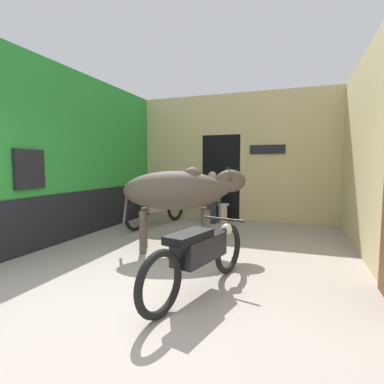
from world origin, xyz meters
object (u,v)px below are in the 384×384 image
(cow, at_px, (180,191))
(motorcycle_far, at_px, (157,207))
(motorcycle_near, at_px, (200,253))
(plastic_stool, at_px, (223,212))
(shopkeeper_seated, at_px, (212,195))

(cow, relative_size, motorcycle_far, 0.99)
(motorcycle_near, relative_size, plastic_stool, 4.33)
(motorcycle_far, xyz_separation_m, shopkeeper_seated, (1.15, 0.77, 0.25))
(cow, height_order, shopkeeper_seated, cow)
(shopkeeper_seated, relative_size, plastic_stool, 2.72)
(plastic_stool, bearing_deg, motorcycle_near, -79.85)
(motorcycle_far, xyz_separation_m, plastic_stool, (1.41, 0.89, -0.19))
(cow, xyz_separation_m, shopkeeper_seated, (-0.16, 2.52, -0.33))
(motorcycle_near, relative_size, shopkeeper_seated, 1.60)
(motorcycle_far, height_order, plastic_stool, motorcycle_far)
(motorcycle_near, distance_m, shopkeeper_seated, 4.18)
(motorcycle_near, height_order, motorcycle_far, motorcycle_near)
(motorcycle_far, bearing_deg, plastic_stool, 32.23)
(plastic_stool, bearing_deg, motorcycle_far, -147.77)
(motorcycle_near, bearing_deg, cow, 118.95)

